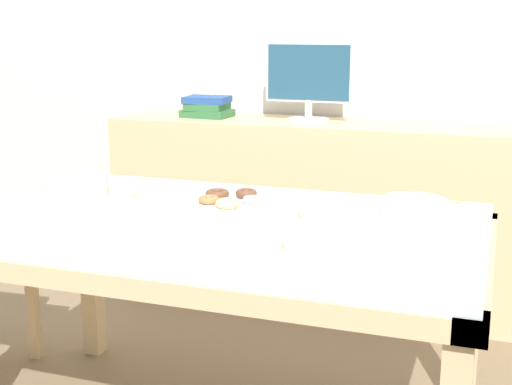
{
  "coord_description": "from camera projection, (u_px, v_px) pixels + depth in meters",
  "views": [
    {
      "loc": [
        0.82,
        -2.0,
        1.37
      ],
      "look_at": [
        0.07,
        0.13,
        0.83
      ],
      "focal_mm": 50.0,
      "sensor_mm": 36.0,
      "label": 1
    }
  ],
  "objects": [
    {
      "name": "plate_stack",
      "position": [
        413.0,
        206.0,
        2.28
      ],
      "size": [
        0.21,
        0.21,
        0.05
      ],
      "color": "white",
      "rests_on": "dining_table"
    },
    {
      "name": "tealight_left_edge",
      "position": [
        299.0,
        219.0,
        2.19
      ],
      "size": [
        0.04,
        0.04,
        0.04
      ],
      "color": "silver",
      "rests_on": "dining_table"
    },
    {
      "name": "wall_back",
      "position": [
        340.0,
        38.0,
        3.61
      ],
      "size": [
        8.0,
        0.1,
        2.6
      ],
      "primitive_type": "cube",
      "color": "silver",
      "rests_on": "ground"
    },
    {
      "name": "tealight_near_cakes",
      "position": [
        134.0,
        199.0,
        2.44
      ],
      "size": [
        0.04,
        0.04,
        0.04
      ],
      "color": "silver",
      "rests_on": "dining_table"
    },
    {
      "name": "cake_chocolate_round",
      "position": [
        77.0,
        189.0,
        2.48
      ],
      "size": [
        0.29,
        0.29,
        0.08
      ],
      "color": "white",
      "rests_on": "dining_table"
    },
    {
      "name": "tealight_right_edge",
      "position": [
        283.0,
        251.0,
        1.88
      ],
      "size": [
        0.04,
        0.04,
        0.04
      ],
      "color": "silver",
      "rests_on": "dining_table"
    },
    {
      "name": "dining_table",
      "position": [
        221.0,
        246.0,
        2.26
      ],
      "size": [
        1.65,
        0.98,
        0.77
      ],
      "color": "silver",
      "rests_on": "ground"
    },
    {
      "name": "pastry_platter",
      "position": [
        232.0,
        201.0,
        2.4
      ],
      "size": [
        0.33,
        0.33,
        0.04
      ],
      "color": "white",
      "rests_on": "dining_table"
    },
    {
      "name": "book_stack",
      "position": [
        207.0,
        107.0,
        3.61
      ],
      "size": [
        0.25,
        0.19,
        0.11
      ],
      "color": "#2D6638",
      "rests_on": "sideboard"
    },
    {
      "name": "sideboard",
      "position": [
        322.0,
        213.0,
        3.53
      ],
      "size": [
        2.11,
        0.44,
        0.91
      ],
      "color": "#D1B284",
      "rests_on": "ground"
    },
    {
      "name": "tealight_centre",
      "position": [
        458.0,
        205.0,
        2.36
      ],
      "size": [
        0.04,
        0.04,
        0.04
      ],
      "color": "silver",
      "rests_on": "dining_table"
    },
    {
      "name": "computer_monitor",
      "position": [
        309.0,
        82.0,
        3.41
      ],
      "size": [
        0.42,
        0.2,
        0.38
      ],
      "color": "silver",
      "rests_on": "sideboard"
    }
  ]
}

